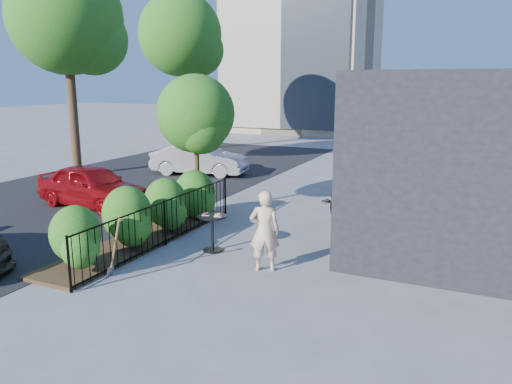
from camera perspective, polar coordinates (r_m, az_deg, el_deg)
The scene contains 14 objects.
ground at distance 11.31m, azimuth -3.96°, elevation -7.08°, with size 120.00×120.00×0.00m, color gray.
shop_building at distance 13.95m, azimuth 25.99°, elevation 3.91°, with size 6.22×9.00×4.00m.
fence at distance 11.90m, azimuth -10.37°, elevation -3.42°, with size 0.05×6.05×1.10m.
planting_bed at distance 12.45m, azimuth -12.93°, elevation -5.32°, with size 1.30×6.00×0.08m, color #382616.
shrubs at distance 12.28m, azimuth -12.43°, elevation -2.33°, with size 1.10×5.60×1.24m.
patio_tree at distance 14.19m, azimuth -6.77°, elevation 8.32°, with size 2.20×2.20×3.94m.
street at distance 17.71m, azimuth -19.40°, elevation -0.50°, with size 9.00×30.00×0.01m, color black.
street_tree_near at distance 21.57m, azimuth -20.83°, elevation 17.45°, with size 4.40×4.40×8.28m.
street_tree_far at distance 27.82m, azimuth -8.59°, elevation 16.83°, with size 4.40×4.40×8.28m.
cafe_table at distance 11.36m, azimuth -5.02°, elevation -3.94°, with size 0.66×0.66×0.89m.
woman at distance 10.09m, azimuth 1.00°, elevation -4.48°, with size 0.61×0.40×1.68m, color beige.
shovel at distance 10.20m, azimuth -15.92°, elevation -6.48°, with size 0.43×0.16×1.26m.
car_red at distance 16.08m, azimuth -18.21°, elevation 0.66°, with size 1.54×3.82×1.30m, color maroon.
car_silver at distance 20.69m, azimuth -6.50°, elevation 3.75°, with size 1.37×3.92×1.29m, color #A8A8AD.
Camera 1 is at (5.14, -9.33, 3.80)m, focal length 35.00 mm.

